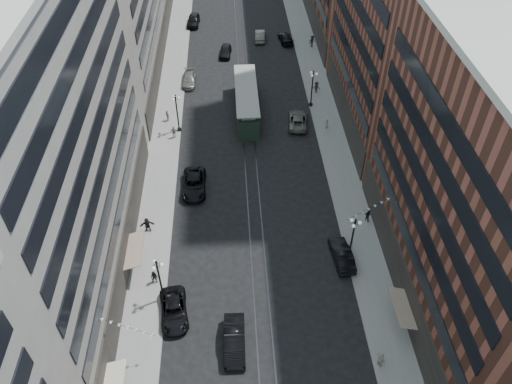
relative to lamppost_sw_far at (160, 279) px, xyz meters
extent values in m
plane|color=black|center=(9.20, 32.00, -3.10)|extent=(220.00, 220.00, 0.00)
cube|color=gray|center=(-1.80, 42.00, -3.02)|extent=(4.00, 180.00, 0.15)
cube|color=gray|center=(20.20, 42.00, -3.02)|extent=(4.00, 180.00, 0.15)
cube|color=#2D2D33|center=(8.50, 42.00, -3.09)|extent=(0.12, 180.00, 0.02)
cube|color=#2D2D33|center=(9.90, 42.00, -3.09)|extent=(0.12, 180.00, 0.02)
cube|color=#9D998B|center=(-7.80, 5.00, 10.90)|extent=(8.00, 36.00, 28.00)
cube|color=brown|center=(26.20, 0.00, 8.90)|extent=(8.00, 30.00, 24.00)
cylinder|color=black|center=(0.00, 0.00, -2.80)|extent=(0.56, 0.56, 0.30)
cylinder|color=black|center=(0.00, 0.00, -0.35)|extent=(0.18, 0.18, 5.20)
sphere|color=black|center=(0.00, 0.00, 2.45)|extent=(0.24, 0.24, 0.24)
sphere|color=white|center=(0.45, 0.00, 2.05)|extent=(0.36, 0.36, 0.36)
sphere|color=white|center=(-0.22, 0.39, 2.05)|extent=(0.36, 0.36, 0.36)
sphere|color=white|center=(-0.22, -0.39, 2.05)|extent=(0.36, 0.36, 0.36)
cylinder|color=black|center=(0.00, 27.00, -2.80)|extent=(0.56, 0.56, 0.30)
cylinder|color=black|center=(0.00, 27.00, -0.35)|extent=(0.18, 0.18, 5.20)
sphere|color=black|center=(0.00, 27.00, 2.45)|extent=(0.24, 0.24, 0.24)
sphere|color=white|center=(0.45, 27.00, 2.05)|extent=(0.36, 0.36, 0.36)
sphere|color=white|center=(-0.22, 27.39, 2.05)|extent=(0.36, 0.36, 0.36)
sphere|color=white|center=(-0.22, 26.61, 2.05)|extent=(0.36, 0.36, 0.36)
cylinder|color=black|center=(18.40, 4.00, -2.80)|extent=(0.56, 0.56, 0.30)
cylinder|color=black|center=(18.40, 4.00, -0.35)|extent=(0.18, 0.18, 5.20)
sphere|color=black|center=(18.40, 4.00, 2.45)|extent=(0.24, 0.24, 0.24)
sphere|color=white|center=(18.85, 4.00, 2.05)|extent=(0.36, 0.36, 0.36)
sphere|color=white|center=(18.18, 4.39, 2.05)|extent=(0.36, 0.36, 0.36)
sphere|color=white|center=(18.18, 3.61, 2.05)|extent=(0.36, 0.36, 0.36)
cylinder|color=black|center=(18.40, 32.00, -2.80)|extent=(0.56, 0.56, 0.30)
cylinder|color=black|center=(18.40, 32.00, -0.35)|extent=(0.18, 0.18, 5.20)
sphere|color=black|center=(18.40, 32.00, 2.45)|extent=(0.24, 0.24, 0.24)
sphere|color=white|center=(18.85, 32.00, 2.05)|extent=(0.36, 0.36, 0.36)
sphere|color=white|center=(18.18, 32.39, 2.05)|extent=(0.36, 0.36, 0.36)
sphere|color=white|center=(18.18, 31.61, 2.05)|extent=(0.36, 0.36, 0.36)
cube|color=#203325|center=(9.20, 30.92, -1.65)|extent=(2.78, 13.35, 2.89)
cube|color=gray|center=(9.20, 30.92, 0.13)|extent=(1.78, 12.24, 0.67)
cube|color=gray|center=(9.20, 30.92, 0.58)|extent=(3.00, 13.57, 0.17)
cylinder|color=black|center=(9.20, 25.91, -2.71)|extent=(2.56, 0.78, 0.78)
cylinder|color=black|center=(9.20, 35.93, -2.71)|extent=(2.56, 0.78, 0.78)
imported|color=black|center=(1.12, -1.78, -2.37)|extent=(3.05, 5.48, 1.45)
imported|color=black|center=(6.56, -5.22, -2.24)|extent=(1.86, 5.20, 1.71)
imported|color=black|center=(-0.95, 1.92, -2.16)|extent=(0.85, 0.62, 1.57)
imported|color=beige|center=(18.70, -7.82, -2.06)|extent=(0.85, 1.14, 1.78)
imported|color=black|center=(2.40, 15.30, -2.29)|extent=(2.66, 5.77, 1.60)
imported|color=#656359|center=(0.84, 39.20, -2.38)|extent=(2.07, 4.95, 1.43)
imported|color=black|center=(0.80, 59.87, -2.22)|extent=(2.42, 5.29, 1.76)
imported|color=black|center=(17.60, 3.79, -2.30)|extent=(2.13, 4.98, 1.60)
imported|color=#636258|center=(16.00, 27.59, -2.35)|extent=(3.13, 5.61, 1.48)
imported|color=black|center=(16.87, 52.20, -2.38)|extent=(2.51, 5.12, 1.43)
imported|color=black|center=(6.47, 47.88, -2.34)|extent=(2.24, 4.59, 1.51)
imported|color=#67665C|center=(12.50, 53.21, -2.34)|extent=(1.91, 4.71, 1.52)
imported|color=black|center=(-2.34, 8.95, -2.09)|extent=(1.63, 0.69, 1.70)
imported|color=#A19A86|center=(-0.54, 25.44, -2.08)|extent=(1.05, 0.56, 1.73)
imported|color=black|center=(21.42, 9.07, -2.19)|extent=(0.77, 0.82, 1.50)
imported|color=#BDAE9D|center=(19.71, 26.25, -2.13)|extent=(0.71, 0.66, 1.63)
imported|color=black|center=(21.10, 49.90, -1.98)|extent=(1.36, 0.95, 1.94)
imported|color=black|center=(19.64, 35.35, -2.08)|extent=(1.20, 0.71, 1.74)
imported|color=#ACA08E|center=(-1.69, 29.42, -2.15)|extent=(0.85, 1.01, 1.58)
camera|label=1|loc=(7.09, -28.08, 36.42)|focal=35.00mm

